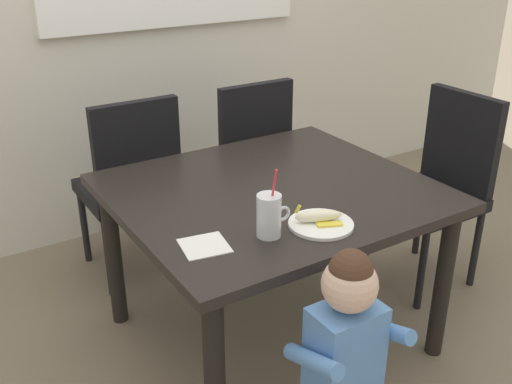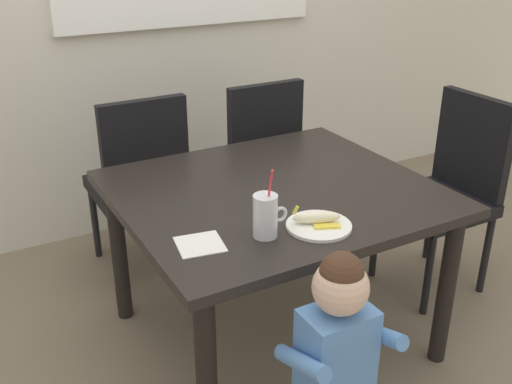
{
  "view_description": "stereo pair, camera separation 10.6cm",
  "coord_description": "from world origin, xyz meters",
  "px_view_note": "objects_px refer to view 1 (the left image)",
  "views": [
    {
      "loc": [
        -1.21,
        -1.79,
        1.69
      ],
      "look_at": [
        -0.15,
        -0.11,
        0.78
      ],
      "focal_mm": 41.54,
      "sensor_mm": 36.0,
      "label": 1
    },
    {
      "loc": [
        -1.12,
        -1.85,
        1.69
      ],
      "look_at": [
        -0.15,
        -0.11,
        0.78
      ],
      "focal_mm": 41.54,
      "sensor_mm": 36.0,
      "label": 2
    }
  ],
  "objects_px": {
    "dining_table": "(272,209)",
    "paper_napkin": "(204,246)",
    "snack_plate": "(321,224)",
    "peeled_banana": "(319,216)",
    "dining_chair_far": "(440,179)",
    "dining_chair_left": "(132,179)",
    "milk_cup": "(269,218)",
    "dining_chair_right": "(245,155)",
    "toddler_standing": "(346,340)"
  },
  "relations": [
    {
      "from": "dining_chair_right",
      "to": "toddler_standing",
      "type": "relative_size",
      "value": 1.15
    },
    {
      "from": "dining_chair_right",
      "to": "snack_plate",
      "type": "xyz_separation_m",
      "value": [
        -0.38,
        -1.14,
        0.19
      ]
    },
    {
      "from": "dining_table",
      "to": "paper_napkin",
      "type": "xyz_separation_m",
      "value": [
        -0.45,
        -0.27,
        0.09
      ]
    },
    {
      "from": "dining_chair_left",
      "to": "paper_napkin",
      "type": "height_order",
      "value": "dining_chair_left"
    },
    {
      "from": "dining_chair_left",
      "to": "dining_chair_right",
      "type": "height_order",
      "value": "same"
    },
    {
      "from": "peeled_banana",
      "to": "dining_chair_far",
      "type": "bearing_deg",
      "value": 18.16
    },
    {
      "from": "dining_chair_right",
      "to": "milk_cup",
      "type": "distance_m",
      "value": 1.27
    },
    {
      "from": "dining_chair_left",
      "to": "snack_plate",
      "type": "height_order",
      "value": "dining_chair_left"
    },
    {
      "from": "dining_table",
      "to": "milk_cup",
      "type": "xyz_separation_m",
      "value": [
        -0.23,
        -0.32,
        0.16
      ]
    },
    {
      "from": "dining_chair_left",
      "to": "dining_chair_right",
      "type": "xyz_separation_m",
      "value": [
        0.64,
        -0.02,
        0.0
      ]
    },
    {
      "from": "dining_chair_left",
      "to": "peeled_banana",
      "type": "xyz_separation_m",
      "value": [
        0.26,
        -1.15,
        0.21
      ]
    },
    {
      "from": "dining_chair_right",
      "to": "snack_plate",
      "type": "relative_size",
      "value": 4.17
    },
    {
      "from": "dining_chair_left",
      "to": "milk_cup",
      "type": "height_order",
      "value": "milk_cup"
    },
    {
      "from": "dining_table",
      "to": "dining_chair_left",
      "type": "distance_m",
      "value": 0.86
    },
    {
      "from": "dining_chair_far",
      "to": "snack_plate",
      "type": "distance_m",
      "value": 1.1
    },
    {
      "from": "toddler_standing",
      "to": "peeled_banana",
      "type": "xyz_separation_m",
      "value": [
        0.16,
        0.35,
        0.23
      ]
    },
    {
      "from": "snack_plate",
      "to": "peeled_banana",
      "type": "height_order",
      "value": "peeled_banana"
    },
    {
      "from": "peeled_banana",
      "to": "paper_napkin",
      "type": "bearing_deg",
      "value": 169.49
    },
    {
      "from": "dining_chair_left",
      "to": "dining_chair_far",
      "type": "height_order",
      "value": "same"
    },
    {
      "from": "dining_chair_right",
      "to": "toddler_standing",
      "type": "xyz_separation_m",
      "value": [
        -0.54,
        -1.48,
        -0.02
      ]
    },
    {
      "from": "dining_chair_left",
      "to": "milk_cup",
      "type": "xyz_separation_m",
      "value": [
        0.07,
        -1.12,
        0.25
      ]
    },
    {
      "from": "dining_chair_right",
      "to": "toddler_standing",
      "type": "bearing_deg",
      "value": 70.06
    },
    {
      "from": "snack_plate",
      "to": "paper_napkin",
      "type": "relative_size",
      "value": 1.53
    },
    {
      "from": "toddler_standing",
      "to": "milk_cup",
      "type": "bearing_deg",
      "value": 95.02
    },
    {
      "from": "dining_table",
      "to": "peeled_banana",
      "type": "height_order",
      "value": "peeled_banana"
    },
    {
      "from": "toddler_standing",
      "to": "paper_napkin",
      "type": "height_order",
      "value": "toddler_standing"
    },
    {
      "from": "dining_table",
      "to": "paper_napkin",
      "type": "bearing_deg",
      "value": -148.81
    },
    {
      "from": "dining_table",
      "to": "paper_napkin",
      "type": "height_order",
      "value": "paper_napkin"
    },
    {
      "from": "milk_cup",
      "to": "paper_napkin",
      "type": "relative_size",
      "value": 1.67
    },
    {
      "from": "snack_plate",
      "to": "peeled_banana",
      "type": "bearing_deg",
      "value": 87.92
    },
    {
      "from": "milk_cup",
      "to": "paper_napkin",
      "type": "bearing_deg",
      "value": 167.11
    },
    {
      "from": "dining_chair_far",
      "to": "snack_plate",
      "type": "bearing_deg",
      "value": -71.25
    },
    {
      "from": "snack_plate",
      "to": "dining_table",
      "type": "bearing_deg",
      "value": 84.1
    },
    {
      "from": "milk_cup",
      "to": "dining_chair_right",
      "type": "bearing_deg",
      "value": 62.62
    },
    {
      "from": "dining_table",
      "to": "milk_cup",
      "type": "distance_m",
      "value": 0.43
    },
    {
      "from": "dining_table",
      "to": "snack_plate",
      "type": "height_order",
      "value": "snack_plate"
    },
    {
      "from": "milk_cup",
      "to": "snack_plate",
      "type": "relative_size",
      "value": 1.09
    },
    {
      "from": "dining_chair_far",
      "to": "snack_plate",
      "type": "height_order",
      "value": "dining_chair_far"
    },
    {
      "from": "peeled_banana",
      "to": "dining_chair_left",
      "type": "bearing_deg",
      "value": 102.9
    },
    {
      "from": "dining_table",
      "to": "peeled_banana",
      "type": "xyz_separation_m",
      "value": [
        -0.04,
        -0.35,
        0.12
      ]
    },
    {
      "from": "dining_chair_far",
      "to": "dining_table",
      "type": "bearing_deg",
      "value": -90.81
    },
    {
      "from": "dining_table",
      "to": "peeled_banana",
      "type": "distance_m",
      "value": 0.37
    },
    {
      "from": "snack_plate",
      "to": "paper_napkin",
      "type": "xyz_separation_m",
      "value": [
        -0.41,
        0.09,
        -0.0
      ]
    },
    {
      "from": "dining_table",
      "to": "dining_chair_right",
      "type": "bearing_deg",
      "value": 66.35
    },
    {
      "from": "dining_chair_far",
      "to": "peeled_banana",
      "type": "relative_size",
      "value": 5.53
    },
    {
      "from": "dining_table",
      "to": "toddler_standing",
      "type": "xyz_separation_m",
      "value": [
        -0.2,
        -0.7,
        -0.11
      ]
    },
    {
      "from": "dining_chair_left",
      "to": "peeled_banana",
      "type": "distance_m",
      "value": 1.2
    },
    {
      "from": "dining_chair_left",
      "to": "toddler_standing",
      "type": "height_order",
      "value": "dining_chair_left"
    },
    {
      "from": "paper_napkin",
      "to": "dining_chair_right",
      "type": "bearing_deg",
      "value": 53.06
    },
    {
      "from": "milk_cup",
      "to": "snack_plate",
      "type": "bearing_deg",
      "value": -11.19
    }
  ]
}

